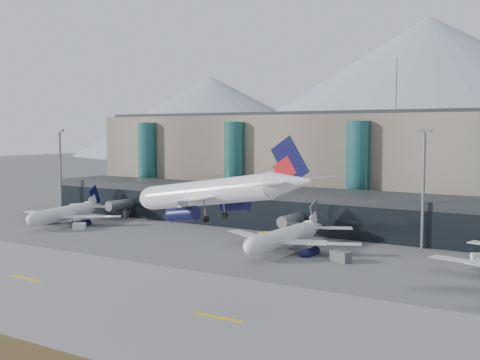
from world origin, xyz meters
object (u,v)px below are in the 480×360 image
Objects in this scene: jet_parked_left at (71,208)px; veh_d at (478,257)px; lightmast_mid at (423,182)px; veh_f at (40,215)px; lightmast_left at (60,166)px; veh_a at (79,226)px; veh_c at (341,257)px; jet_parked_mid at (291,230)px; veh_b at (265,235)px; hero_jet at (224,185)px.

jet_parked_left reaches higher than veh_d.
veh_f is (-104.98, -15.06, -13.45)m from lightmast_mid.
lightmast_mid is at bearing -108.42° from veh_f.
lightmast_left reaches higher than veh_f.
veh_c reaches higher than veh_a.
jet_parked_left is at bearing 91.00° from jet_parked_mid.
lightmast_left is at bearing 43.31° from jet_parked_left.
veh_c is 95.62m from veh_f.
lightmast_mid is 6.65× the size of veh_c.
veh_b is 0.95× the size of veh_d.
jet_parked_mid is 15.59m from veh_c.
hero_jet is 0.93× the size of jet_parked_mid.
veh_a is 95.23m from veh_d.
jet_parked_mid is 37.64m from veh_d.
lightmast_left is 6.65× the size of veh_c.
jet_parked_mid is 14.56m from veh_b.
veh_d is (12.73, -6.46, -13.66)m from lightmast_mid.
veh_c is (71.58, 0.53, 0.20)m from veh_a.
veh_b is 70.42m from veh_f.
veh_a is 48.57m from veh_b.
lightmast_left reaches higher than hero_jet.
jet_parked_mid is at bearing -8.32° from lightmast_left.
veh_d is (36.35, 9.17, -3.35)m from jet_parked_mid.
hero_jet is at bearing -144.29° from veh_d.
lightmast_mid is 93.58m from jet_parked_left.
jet_parked_mid is (-23.62, -15.63, -10.31)m from lightmast_mid.
jet_parked_left reaches higher than veh_b.
veh_c reaches higher than veh_b.
hero_jet is at bearing -100.16° from lightmast_mid.
jet_parked_left is at bearing 155.18° from hero_jet.
jet_parked_left is at bearing -34.68° from lightmast_left.
veh_b is 0.72× the size of veh_f.
hero_jet is at bearing -142.20° from veh_f.
lightmast_left is at bearing -178.44° from lightmast_mid.
veh_c is at bearing -112.52° from jet_parked_mid.
veh_b is (46.18, 15.05, -0.14)m from veh_a.
veh_c reaches higher than veh_d.
jet_parked_left is (-80.88, 44.53, -13.81)m from hero_jet.
jet_parked_mid is (68.06, 0.05, 0.06)m from jet_parked_left.
hero_jet is 93.35m from jet_parked_left.
veh_a is at bearing -161.90° from veh_c.
veh_b is at bearing 167.93° from veh_c.
veh_a is at bearing 97.52° from jet_parked_mid.
veh_a is at bearing 155.68° from hero_jet.
veh_f is (5.02, -12.06, -13.45)m from lightmast_left.
lightmast_mid is 38.27m from veh_b.
veh_f is (-69.98, -7.85, 0.25)m from veh_b.
jet_parked_mid is 8.77× the size of veh_c.
lightmast_left is 8.31× the size of veh_a.
veh_f is at bearing -171.84° from lightmast_mid.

